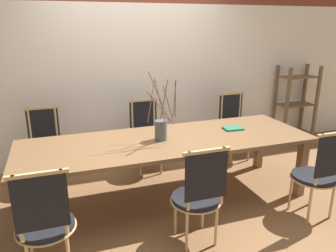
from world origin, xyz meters
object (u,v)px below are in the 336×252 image
(vase_centerpiece, at_px, (161,128))
(shelving_rack, at_px, (295,105))
(chair_far_center, at_px, (234,125))
(book_stack, at_px, (233,128))
(chair_near_center, at_px, (319,172))
(dining_table, at_px, (168,145))

(vase_centerpiece, xyz_separation_m, shelving_rack, (2.71, 1.13, -0.22))
(chair_far_center, bearing_deg, book_stack, 57.88)
(chair_near_center, bearing_deg, book_stack, 116.39)
(dining_table, distance_m, book_stack, 0.85)
(chair_near_center, height_order, book_stack, chair_near_center)
(dining_table, relative_size, shelving_rack, 2.48)
(dining_table, relative_size, vase_centerpiece, 4.21)
(chair_far_center, xyz_separation_m, vase_centerpiece, (-1.40, -0.83, 0.35))
(book_stack, bearing_deg, chair_near_center, -63.61)
(chair_near_center, bearing_deg, shelving_rack, 56.00)
(chair_near_center, xyz_separation_m, chair_far_center, (0.02, 1.67, 0.00))
(chair_near_center, bearing_deg, dining_table, 147.24)
(vase_centerpiece, distance_m, book_stack, 0.93)
(dining_table, height_order, chair_far_center, chair_far_center)
(vase_centerpiece, height_order, book_stack, vase_centerpiece)
(shelving_rack, bearing_deg, chair_near_center, -124.00)
(chair_near_center, distance_m, book_stack, 1.05)
(dining_table, bearing_deg, shelving_rack, 23.32)
(vase_centerpiece, relative_size, book_stack, 3.28)
(chair_far_center, relative_size, vase_centerpiece, 1.28)
(chair_far_center, bearing_deg, shelving_rack, -167.21)
(dining_table, relative_size, chair_far_center, 3.29)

